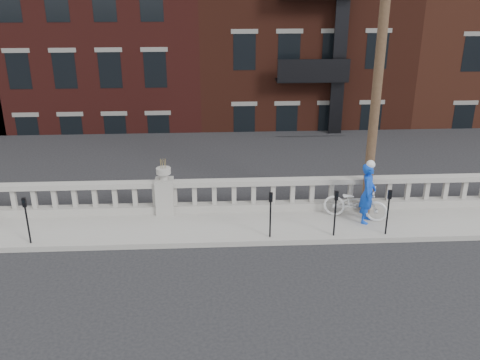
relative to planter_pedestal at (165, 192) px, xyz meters
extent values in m
plane|color=black|center=(0.00, -3.95, -0.83)|extent=(120.00, 120.00, 0.00)
cube|color=gray|center=(0.00, -0.95, -0.76)|extent=(32.00, 2.20, 0.15)
cube|color=gray|center=(0.00, 0.00, -0.56)|extent=(28.00, 0.34, 0.25)
cube|color=gray|center=(0.00, 0.00, 0.27)|extent=(28.00, 0.34, 0.16)
cube|color=gray|center=(0.00, 0.00, -0.13)|extent=(0.55, 0.55, 1.10)
cylinder|color=gray|center=(0.00, 0.00, 0.52)|extent=(0.24, 0.24, 0.20)
cylinder|color=gray|center=(0.00, 0.00, 0.70)|extent=(0.44, 0.44, 0.18)
cube|color=#605E59|center=(0.00, 0.35, -3.26)|extent=(36.00, 0.50, 5.15)
cube|color=black|center=(0.00, 22.00, -6.08)|extent=(80.00, 44.00, 0.50)
cube|color=#595651|center=(-2.00, 4.50, -3.83)|extent=(16.00, 7.00, 4.00)
cube|color=#595651|center=(22.00, 29.00, 3.17)|extent=(14.00, 14.00, 18.00)
cube|color=#401512|center=(-4.00, 16.00, 1.17)|extent=(10.00, 14.00, 14.00)
cube|color=#3C1810|center=(6.00, 16.00, 1.92)|extent=(10.00, 14.00, 15.50)
cube|color=#502418|center=(16.00, 16.00, 0.17)|extent=(10.00, 14.00, 12.00)
cylinder|color=#422D1E|center=(6.20, -0.35, 4.32)|extent=(0.28, 0.28, 10.00)
cylinder|color=black|center=(-3.59, -1.80, -0.13)|extent=(0.05, 0.05, 1.10)
cube|color=black|center=(-3.59, -1.80, 0.55)|extent=(0.10, 0.08, 0.26)
cube|color=black|center=(-3.59, -1.85, 0.59)|extent=(0.06, 0.01, 0.08)
cylinder|color=black|center=(3.07, -1.80, -0.13)|extent=(0.05, 0.05, 1.10)
cube|color=black|center=(3.07, -1.80, 0.55)|extent=(0.10, 0.08, 0.26)
cube|color=black|center=(3.07, -1.85, 0.59)|extent=(0.06, 0.01, 0.08)
cylinder|color=black|center=(4.89, -1.80, -0.13)|extent=(0.05, 0.05, 1.10)
cube|color=black|center=(4.89, -1.80, 0.55)|extent=(0.10, 0.08, 0.26)
cube|color=black|center=(4.89, -1.85, 0.59)|extent=(0.06, 0.01, 0.08)
cylinder|color=black|center=(6.39, -1.80, -0.13)|extent=(0.05, 0.05, 1.10)
cube|color=black|center=(6.39, -1.80, 0.55)|extent=(0.10, 0.08, 0.26)
cube|color=black|center=(6.39, -1.85, 0.59)|extent=(0.06, 0.01, 0.08)
imported|color=silver|center=(5.77, -0.72, -0.18)|extent=(2.02, 1.34, 1.01)
imported|color=#0C3DC2|center=(6.04, -0.96, 0.24)|extent=(0.68, 0.79, 1.84)
camera|label=1|loc=(1.50, -15.17, 6.46)|focal=40.00mm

